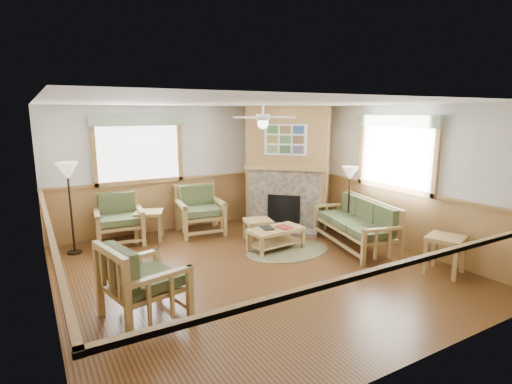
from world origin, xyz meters
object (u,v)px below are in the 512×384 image
end_table_chairs (149,226)px  end_table_sofa (445,255)px  sofa (354,223)px  armchair_back_right (200,210)px  coffee_table (276,239)px  footstool (258,230)px  armchair_back_left (119,219)px  floor_lamp_left (71,208)px  armchair_left (144,280)px  floor_lamp_right (349,202)px

end_table_chairs → end_table_sofa: bearing=-48.1°
sofa → end_table_chairs: sofa is taller
armchair_back_right → end_table_sofa: 4.76m
coffee_table → end_table_sofa: end_table_sofa is taller
armchair_back_right → footstool: 1.37m
armchair_back_left → footstool: size_ratio=1.93×
end_table_chairs → floor_lamp_left: (-1.42, -0.07, 0.55)m
armchair_back_left → footstool: 2.77m
armchair_back_right → coffee_table: size_ratio=0.97×
armchair_back_left → end_table_chairs: 0.60m
armchair_left → coffee_table: armchair_left is taller
armchair_back_right → armchair_left: bearing=-116.2°
coffee_table → footstool: size_ratio=2.06×
sofa → floor_lamp_left: size_ratio=1.16×
end_table_sofa → footstool: 3.43m
sofa → end_table_sofa: size_ratio=3.19×
coffee_table → armchair_back_right: bearing=111.1°
armchair_back_right → armchair_left: (-1.98, -3.00, -0.01)m
armchair_back_right → floor_lamp_right: 3.13m
coffee_table → floor_lamp_left: bearing=148.0°
armchair_back_right → end_table_sofa: size_ratio=1.64×
floor_lamp_right → end_table_chairs: bearing=153.4°
end_table_chairs → coffee_table: bearing=-42.8°
armchair_back_left → sofa: bearing=-26.2°
sofa → armchair_back_right: bearing=-121.6°
sofa → footstool: size_ratio=3.87×
armchair_left → floor_lamp_right: bearing=-87.5°
armchair_left → end_table_sofa: (4.55, -1.01, -0.19)m
floor_lamp_left → armchair_back_right: bearing=-0.1°
end_table_chairs → armchair_back_left: bearing=167.4°
sofa → armchair_back_left: (-3.90, 2.47, 0.04)m
sofa → armchair_left: size_ratio=1.98×
coffee_table → footstool: bearing=86.4°
sofa → end_table_sofa: 1.76m
end_table_sofa → armchair_left: bearing=167.5°
coffee_table → floor_lamp_right: size_ratio=0.71×
end_table_sofa → floor_lamp_right: 2.28m
footstool → armchair_left: bearing=-145.4°
armchair_back_right → end_table_chairs: bearing=-176.4°
floor_lamp_left → coffee_table: bearing=-27.1°
armchair_back_left → end_table_sofa: size_ratio=1.59×
floor_lamp_left → end_table_chairs: bearing=2.6°
end_table_sofa → footstool: bearing=120.9°
footstool → floor_lamp_right: bearing=-21.7°
armchair_left → end_table_sofa: bearing=-115.2°
coffee_table → end_table_sofa: size_ratio=1.69×
armchair_left → footstool: bearing=-68.1°
end_table_chairs → sofa: bearing=-35.0°
coffee_table → end_table_chairs: end_table_chairs is taller
armchair_left → coffee_table: 3.11m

